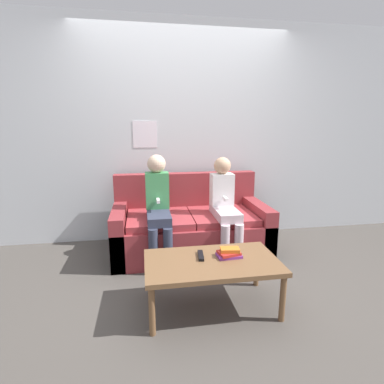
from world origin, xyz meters
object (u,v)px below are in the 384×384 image
object	(u,v)px
couch	(190,227)
tv_remote	(201,256)
coffee_table	(212,265)
person_right	(225,203)
person_left	(158,203)

from	to	relation	value
couch	tv_remote	xyz separation A→B (m)	(-0.08, -1.04, 0.13)
couch	coffee_table	size ratio (longest dim) A/B	1.65
coffee_table	tv_remote	distance (m)	0.11
person_right	coffee_table	bearing A→B (deg)	-110.95
coffee_table	person_left	distance (m)	1.02
couch	tv_remote	size ratio (longest dim) A/B	9.63
person_left	tv_remote	world-z (taller)	person_left
coffee_table	person_left	size ratio (longest dim) A/B	0.92
person_left	tv_remote	distance (m)	0.91
coffee_table	person_right	bearing A→B (deg)	69.05
couch	coffee_table	bearing A→B (deg)	-90.40
tv_remote	coffee_table	bearing A→B (deg)	-38.73
couch	person_left	xyz separation A→B (m)	(-0.36, -0.19, 0.35)
couch	person_left	size ratio (longest dim) A/B	1.52
couch	person_right	distance (m)	0.51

